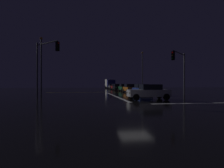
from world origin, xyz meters
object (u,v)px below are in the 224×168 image
Objects in this scene: sedan_gray at (112,86)px; traffic_signal_nw at (45,59)px; sedan_green at (124,88)px; box_truck at (110,83)px; sedan_silver_crossing at (149,92)px; sedan_blue at (142,89)px; streetlamp_left_near at (41,61)px; sedan_black at (117,87)px; sedan_orange at (130,88)px; traffic_signal_ne at (180,65)px; sedan_red at (115,87)px; streetlamp_right_far at (143,68)px.

sedan_gray is 33.73m from traffic_signal_nw.
box_truck reaches higher than sedan_green.
box_truck is 1.91× the size of sedan_silver_crossing.
traffic_signal_nw is (-12.92, -3.34, 3.81)m from sedan_blue.
streetlamp_left_near reaches higher than sedan_blue.
traffic_signal_nw reaches higher than sedan_black.
traffic_signal_ne reaches higher than sedan_orange.
sedan_gray is 0.52× the size of box_truck.
traffic_signal_nw is (-12.78, -9.95, 3.81)m from sedan_orange.
sedan_green is at bearing 85.30° from sedan_silver_crossing.
sedan_orange and sedan_black have the same top height.
sedan_orange is at bearing -90.28° from box_truck.
streetlamp_left_near reaches higher than traffic_signal_nw.
sedan_orange is 15.79m from sedan_red.
sedan_blue is 35.55m from box_truck.
sedan_gray is 0.45× the size of streetlamp_right_far.
traffic_signal_nw is (-16.94, 0.28, 0.50)m from traffic_signal_ne.
sedan_gray is at bearing 88.53° from sedan_black.
traffic_signal_ne reaches higher than sedan_black.
sedan_gray is (-0.24, 15.88, 0.00)m from sedan_green.
streetlamp_right_far is (6.17, 19.04, 4.74)m from sedan_blue.
sedan_silver_crossing is 28.47m from streetlamp_right_far.
traffic_signal_ne reaches higher than sedan_red.
sedan_blue is 13.88m from traffic_signal_nw.
sedan_blue is 1.00× the size of sedan_green.
traffic_signal_ne is 0.68× the size of streetlamp_left_near.
streetlamp_left_near is (-14.80, 3.04, 4.24)m from sedan_blue.
sedan_green is 15.88m from sedan_gray.
streetlamp_left_near is at bearing 160.52° from traffic_signal_ne.
sedan_blue is at bearing -88.02° from sedan_black.
sedan_green is 0.65× the size of traffic_signal_nw.
sedan_blue is 0.50× the size of streetlamp_left_near.
box_truck reaches higher than sedan_black.
traffic_signal_nw is 29.43m from streetlamp_right_far.
traffic_signal_nw is at bearing 179.06° from traffic_signal_ne.
sedan_black is at bearing 92.46° from sedan_orange.
streetlamp_left_near reaches higher than box_truck.
streetlamp_right_far reaches higher than streetlamp_left_near.
sedan_orange is 5.23m from sedan_green.
streetlamp_right_far is at bearing 37.35° from streetlamp_left_near.
sedan_red is (-0.31, 22.40, 0.00)m from sedan_blue.
sedan_red is at bearing 90.79° from sedan_blue.
traffic_signal_ne is at bearing -0.94° from traffic_signal_nw.
sedan_green is 0.45× the size of streetlamp_right_far.
sedan_black is at bearing 102.48° from traffic_signal_ne.
sedan_orange is 11.52m from traffic_signal_ne.
sedan_silver_crossing is 17.58m from streetlamp_left_near.
sedan_orange is at bearing 37.89° from traffic_signal_nw.
box_truck is at bearing 89.72° from sedan_orange.
sedan_green is at bearing 30.89° from streetlamp_left_near.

